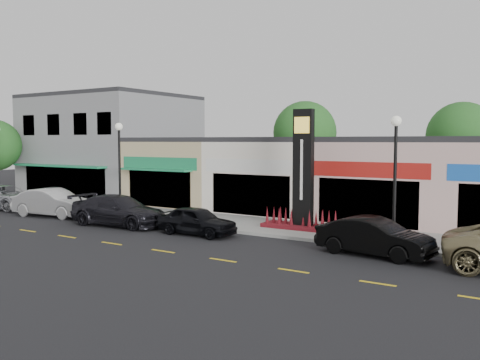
{
  "coord_description": "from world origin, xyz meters",
  "views": [
    {
      "loc": [
        13.74,
        -18.92,
        4.59
      ],
      "look_at": [
        -0.61,
        4.0,
        2.48
      ],
      "focal_mm": 38.0,
      "sensor_mm": 36.0,
      "label": 1
    }
  ],
  "objects": [
    {
      "name": "car_black_conv",
      "position": [
        7.69,
        0.83,
        0.76
      ],
      "size": [
        2.21,
        4.78,
        1.52
      ],
      "primitive_type": "imported",
      "rotation": [
        0.0,
        0.0,
        1.44
      ],
      "color": "black",
      "rests_on": "ground"
    },
    {
      "name": "car_white_van",
      "position": [
        -12.01,
        0.88,
        0.85
      ],
      "size": [
        2.54,
        5.34,
        1.69
      ],
      "primitive_type": "imported",
      "rotation": [
        0.0,
        0.0,
        1.72
      ],
      "color": "#BDBDBD",
      "rests_on": "ground"
    },
    {
      "name": "shop_pink_w",
      "position": [
        5.5,
        11.47,
        2.4
      ],
      "size": [
        7.0,
        10.01,
        4.8
      ],
      "color": "#C89A98",
      "rests_on": "ground"
    },
    {
      "name": "car_silver_suv",
      "position": [
        -17.74,
        1.39,
        0.8
      ],
      "size": [
        3.44,
        6.04,
        1.59
      ],
      "primitive_type": "imported",
      "rotation": [
        0.0,
        0.0,
        1.72
      ],
      "color": "#98999F",
      "rests_on": "ground"
    },
    {
      "name": "tree_rear_west",
      "position": [
        -4.0,
        19.5,
        5.22
      ],
      "size": [
        5.2,
        5.2,
        7.83
      ],
      "color": "#382619",
      "rests_on": "ground"
    },
    {
      "name": "car_black_sedan",
      "position": [
        -1.05,
        0.71,
        0.7
      ],
      "size": [
        1.68,
        4.11,
        1.4
      ],
      "primitive_type": "imported",
      "rotation": [
        0.0,
        0.0,
        1.56
      ],
      "color": "black",
      "rests_on": "ground"
    },
    {
      "name": "lamp_west_near",
      "position": [
        -8.0,
        2.5,
        3.48
      ],
      "size": [
        0.44,
        0.44,
        5.47
      ],
      "color": "black",
      "rests_on": "sidewalk"
    },
    {
      "name": "shop_cream",
      "position": [
        -1.5,
        11.47,
        2.4
      ],
      "size": [
        7.0,
        10.01,
        4.8
      ],
      "color": "beige",
      "rests_on": "ground"
    },
    {
      "name": "car_dark_sedan",
      "position": [
        -6.22,
        0.64,
        0.82
      ],
      "size": [
        2.72,
        5.81,
        1.64
      ],
      "primitive_type": "imported",
      "rotation": [
        0.0,
        0.0,
        1.65
      ],
      "color": "black",
      "rests_on": "ground"
    },
    {
      "name": "pylon_sign",
      "position": [
        3.0,
        4.2,
        2.27
      ],
      "size": [
        4.2,
        1.3,
        6.0
      ],
      "color": "#5B0F13",
      "rests_on": "sidewalk"
    },
    {
      "name": "shop_beige",
      "position": [
        -8.5,
        11.46,
        2.4
      ],
      "size": [
        7.0,
        10.85,
        4.8
      ],
      "color": "tan",
      "rests_on": "ground"
    },
    {
      "name": "lamp_east_near",
      "position": [
        8.0,
        2.5,
        3.48
      ],
      "size": [
        0.44,
        0.44,
        5.47
      ],
      "color": "black",
      "rests_on": "sidewalk"
    },
    {
      "name": "ground",
      "position": [
        0.0,
        0.0,
        0.0
      ],
      "size": [
        120.0,
        120.0,
        0.0
      ],
      "primitive_type": "plane",
      "color": "black",
      "rests_on": "ground"
    },
    {
      "name": "building_grey_2story",
      "position": [
        -18.0,
        11.48,
        4.14
      ],
      "size": [
        12.0,
        10.95,
        8.3
      ],
      "color": "slate",
      "rests_on": "ground"
    },
    {
      "name": "tree_rear_mid",
      "position": [
        8.0,
        19.5,
        4.88
      ],
      "size": [
        4.8,
        4.8,
        7.29
      ],
      "color": "#382619",
      "rests_on": "ground"
    },
    {
      "name": "sidewalk",
      "position": [
        0.0,
        4.35,
        0.07
      ],
      "size": [
        52.0,
        4.3,
        0.15
      ],
      "primitive_type": "cube",
      "color": "gray",
      "rests_on": "ground"
    },
    {
      "name": "curb",
      "position": [
        0.0,
        2.1,
        0.07
      ],
      "size": [
        52.0,
        0.2,
        0.15
      ],
      "primitive_type": "cube",
      "color": "gray",
      "rests_on": "ground"
    }
  ]
}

